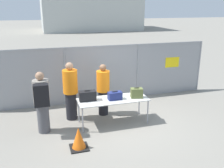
% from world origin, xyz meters
% --- Properties ---
extents(ground_plane, '(120.00, 120.00, 0.00)m').
position_xyz_m(ground_plane, '(0.00, 0.00, 0.00)').
color(ground_plane, gray).
extents(fence_section, '(8.27, 0.07, 2.07)m').
position_xyz_m(fence_section, '(0.02, 2.03, 1.09)').
color(fence_section, gray).
rests_on(fence_section, ground_plane).
extents(inspection_table, '(2.09, 0.79, 0.77)m').
position_xyz_m(inspection_table, '(-0.21, 0.06, 0.72)').
color(inspection_table, silver).
rests_on(inspection_table, ground_plane).
extents(suitcase_black, '(0.49, 0.25, 0.31)m').
position_xyz_m(suitcase_black, '(-0.96, 0.17, 0.92)').
color(suitcase_black, black).
rests_on(suitcase_black, inspection_table).
extents(suitcase_navy, '(0.42, 0.22, 0.26)m').
position_xyz_m(suitcase_navy, '(-0.17, 0.02, 0.89)').
color(suitcase_navy, navy).
rests_on(suitcase_navy, inspection_table).
extents(suitcase_olive, '(0.38, 0.28, 0.32)m').
position_xyz_m(suitcase_olive, '(0.51, -0.01, 0.92)').
color(suitcase_olive, '#566033').
rests_on(suitcase_olive, inspection_table).
extents(traveler_hooded, '(0.43, 0.67, 1.75)m').
position_xyz_m(traveler_hooded, '(-2.24, 0.03, 0.96)').
color(traveler_hooded, '#4C4C51').
rests_on(traveler_hooded, ground_plane).
extents(security_worker_near, '(0.42, 0.42, 1.68)m').
position_xyz_m(security_worker_near, '(-0.32, 0.78, 0.87)').
color(security_worker_near, black).
rests_on(security_worker_near, ground_plane).
extents(security_worker_far, '(0.45, 0.45, 1.82)m').
position_xyz_m(security_worker_far, '(-1.37, 0.73, 0.94)').
color(security_worker_far, black).
rests_on(security_worker_far, ground_plane).
extents(utility_trailer, '(3.39, 2.08, 0.68)m').
position_xyz_m(utility_trailer, '(1.69, 4.06, 0.40)').
color(utility_trailer, '#4C6B47').
rests_on(utility_trailer, ground_plane).
extents(distant_hangar, '(13.63, 9.20, 7.82)m').
position_xyz_m(distant_hangar, '(5.55, 30.94, 3.91)').
color(distant_hangar, '#B2B7B2').
rests_on(distant_hangar, ground_plane).
extents(traffic_cone, '(0.45, 0.45, 0.57)m').
position_xyz_m(traffic_cone, '(-1.44, -1.05, 0.26)').
color(traffic_cone, black).
rests_on(traffic_cone, ground_plane).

